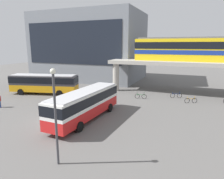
# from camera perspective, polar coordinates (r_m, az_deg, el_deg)

# --- Properties ---
(ground_plane) EXTENTS (120.00, 120.00, 0.00)m
(ground_plane) POSITION_cam_1_polar(r_m,az_deg,el_deg) (31.71, -3.73, -2.40)
(ground_plane) COLOR #605E5B
(station_building) EXTENTS (24.21, 15.26, 15.18)m
(station_building) POSITION_cam_1_polar(r_m,az_deg,el_deg) (50.50, -6.20, 11.72)
(station_building) COLOR slate
(station_building) RESTS_ON ground_plane
(elevated_platform) EXTENTS (27.70, 6.90, 5.38)m
(elevated_platform) POSITION_cam_1_polar(r_m,az_deg,el_deg) (36.50, 21.65, 6.09)
(elevated_platform) COLOR #ADA89E
(elevated_platform) RESTS_ON ground_plane
(train) EXTENTS (22.27, 2.96, 3.84)m
(train) POSITION_cam_1_polar(r_m,az_deg,el_deg) (36.36, 24.34, 10.15)
(train) COLOR yellow
(train) RESTS_ON elevated_platform
(bus_main) EXTENTS (3.12, 11.14, 3.22)m
(bus_main) POSITION_cam_1_polar(r_m,az_deg,el_deg) (22.46, -7.34, -3.40)
(bus_main) COLOR red
(bus_main) RESTS_ON ground_plane
(bus_secondary) EXTENTS (11.32, 5.28, 3.22)m
(bus_secondary) POSITION_cam_1_polar(r_m,az_deg,el_deg) (35.77, -18.31, 1.94)
(bus_secondary) COLOR orange
(bus_secondary) RESTS_ON ground_plane
(bicycle_orange) EXTENTS (1.67, 0.77, 1.04)m
(bicycle_orange) POSITION_cam_1_polar(r_m,az_deg,el_deg) (31.03, 20.96, -2.85)
(bicycle_orange) COLOR black
(bicycle_orange) RESTS_ON ground_plane
(bicycle_green) EXTENTS (1.78, 0.29, 1.04)m
(bicycle_green) POSITION_cam_1_polar(r_m,az_deg,el_deg) (31.62, 7.92, -1.87)
(bicycle_green) COLOR black
(bicycle_green) RESTS_ON ground_plane
(bicycle_blue) EXTENTS (1.71, 0.64, 1.04)m
(bicycle_blue) POSITION_cam_1_polar(r_m,az_deg,el_deg) (33.27, 17.29, -1.60)
(bicycle_blue) COLOR black
(bicycle_blue) RESTS_ON ground_plane
(lamp_post) EXTENTS (0.36, 0.36, 6.59)m
(lamp_post) POSITION_cam_1_polar(r_m,az_deg,el_deg) (13.93, -15.44, -5.53)
(lamp_post) COLOR #3F3F44
(lamp_post) RESTS_ON ground_plane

